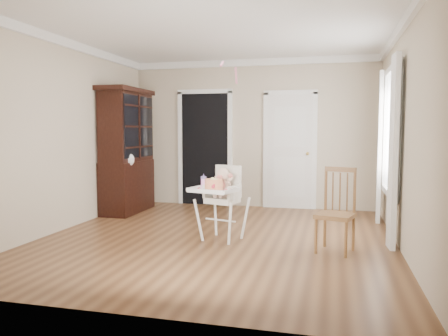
% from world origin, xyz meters
% --- Properties ---
extents(floor, '(5.00, 5.00, 0.00)m').
position_xyz_m(floor, '(0.00, 0.00, 0.00)').
color(floor, '#53331C').
rests_on(floor, ground).
extents(ceiling, '(5.00, 5.00, 0.00)m').
position_xyz_m(ceiling, '(0.00, 0.00, 2.70)').
color(ceiling, white).
rests_on(ceiling, wall_back).
extents(wall_back, '(4.50, 0.00, 4.50)m').
position_xyz_m(wall_back, '(0.00, 2.50, 1.35)').
color(wall_back, '#C3B398').
rests_on(wall_back, floor).
extents(wall_left, '(0.00, 5.00, 5.00)m').
position_xyz_m(wall_left, '(-2.25, 0.00, 1.35)').
color(wall_left, '#C3B398').
rests_on(wall_left, floor).
extents(wall_right, '(0.00, 5.00, 5.00)m').
position_xyz_m(wall_right, '(2.25, 0.00, 1.35)').
color(wall_right, '#C3B398').
rests_on(wall_right, floor).
extents(crown_molding, '(4.50, 5.00, 0.12)m').
position_xyz_m(crown_molding, '(0.00, 0.00, 2.64)').
color(crown_molding, white).
rests_on(crown_molding, ceiling).
extents(doorway, '(1.06, 0.05, 2.22)m').
position_xyz_m(doorway, '(-0.90, 2.48, 1.11)').
color(doorway, black).
rests_on(doorway, wall_back).
extents(closet_door, '(0.96, 0.09, 2.13)m').
position_xyz_m(closet_door, '(0.70, 2.48, 1.02)').
color(closet_door, white).
rests_on(closet_door, wall_back).
extents(window_right, '(0.13, 1.84, 2.30)m').
position_xyz_m(window_right, '(2.18, 0.80, 1.29)').
color(window_right, white).
rests_on(window_right, wall_right).
extents(high_chair, '(0.71, 0.81, 0.98)m').
position_xyz_m(high_chair, '(0.09, -0.08, 0.60)').
color(high_chair, white).
rests_on(high_chair, floor).
extents(baby, '(0.26, 0.24, 0.40)m').
position_xyz_m(baby, '(0.10, -0.06, 0.73)').
color(baby, beige).
rests_on(baby, high_chair).
extents(cake, '(0.29, 0.29, 0.14)m').
position_xyz_m(cake, '(0.04, -0.30, 0.75)').
color(cake, silver).
rests_on(cake, high_chair).
extents(sippy_cup, '(0.07, 0.07, 0.18)m').
position_xyz_m(sippy_cup, '(-0.15, -0.11, 0.76)').
color(sippy_cup, '#FF9BE3').
rests_on(sippy_cup, high_chair).
extents(china_cabinet, '(0.56, 1.26, 2.12)m').
position_xyz_m(china_cabinet, '(-1.99, 1.43, 1.06)').
color(china_cabinet, black).
rests_on(china_cabinet, floor).
extents(dining_chair, '(0.49, 0.49, 0.98)m').
position_xyz_m(dining_chair, '(1.51, -0.29, 0.46)').
color(dining_chair, brown).
rests_on(dining_chair, floor).
extents(streamer, '(0.12, 0.49, 0.15)m').
position_xyz_m(streamer, '(-0.10, 0.64, 2.35)').
color(streamer, pink).
rests_on(streamer, ceiling).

